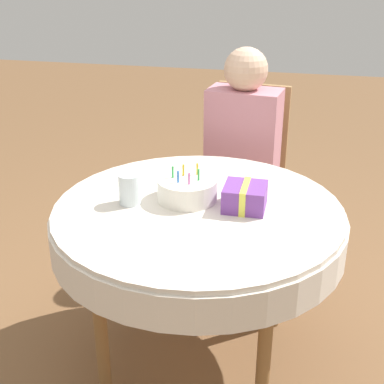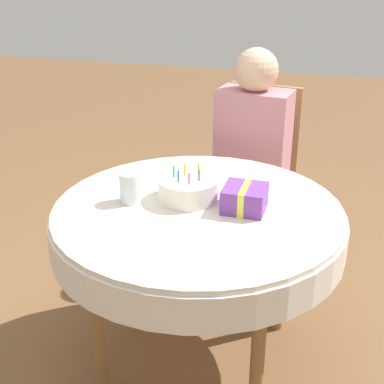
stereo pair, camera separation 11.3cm
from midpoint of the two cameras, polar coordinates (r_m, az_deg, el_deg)
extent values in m
plane|color=brown|center=(2.42, -0.83, -17.21)|extent=(12.00, 12.00, 0.00)
cylinder|color=silver|center=(2.02, -0.95, -1.87)|extent=(1.10, 1.10, 0.02)
cylinder|color=silver|center=(2.05, -0.94, -3.75)|extent=(1.12, 1.12, 0.13)
cylinder|color=brown|center=(2.06, -11.35, -13.76)|extent=(0.05, 0.05, 0.71)
cylinder|color=brown|center=(1.93, 6.00, -16.42)|extent=(0.05, 0.05, 0.71)
cylinder|color=brown|center=(2.52, -5.95, -5.61)|extent=(0.05, 0.05, 0.71)
cylinder|color=brown|center=(2.42, 7.84, -7.18)|extent=(0.05, 0.05, 0.71)
cube|color=#A37A4C|center=(2.90, 4.13, 0.05)|extent=(0.49, 0.49, 0.04)
cube|color=#A37A4C|center=(2.98, 5.38, 6.50)|extent=(0.39, 0.08, 0.52)
cylinder|color=#A37A4C|center=(2.89, -0.74, -4.83)|extent=(0.04, 0.04, 0.40)
cylinder|color=#A37A4C|center=(2.79, 6.70, -6.11)|extent=(0.04, 0.04, 0.40)
cylinder|color=#A37A4C|center=(3.21, 1.67, -1.67)|extent=(0.04, 0.04, 0.40)
cylinder|color=#A37A4C|center=(3.12, 8.37, -2.71)|extent=(0.04, 0.04, 0.40)
cylinder|color=#DBB293|center=(2.88, 1.42, -4.49)|extent=(0.09, 0.09, 0.44)
cylinder|color=#DBB293|center=(2.84, 4.93, -5.08)|extent=(0.09, 0.09, 0.44)
cube|color=#C67F8E|center=(2.79, 4.30, 5.46)|extent=(0.39, 0.25, 0.54)
sphere|color=#DBB293|center=(2.69, 4.55, 12.89)|extent=(0.22, 0.22, 0.22)
cylinder|color=white|center=(2.06, -2.09, 0.27)|extent=(0.23, 0.23, 0.09)
cylinder|color=green|center=(2.02, -0.90, 1.84)|extent=(0.01, 0.01, 0.05)
cylinder|color=gold|center=(2.07, -1.00, 2.46)|extent=(0.01, 0.01, 0.05)
cylinder|color=gold|center=(2.07, -2.50, 2.34)|extent=(0.01, 0.01, 0.05)
cylinder|color=green|center=(2.05, -3.66, 2.12)|extent=(0.01, 0.01, 0.05)
cylinder|color=blue|center=(2.01, -3.11, 1.62)|extent=(0.01, 0.01, 0.05)
cylinder|color=#D166B2|center=(1.99, -1.95, 1.42)|extent=(0.01, 0.01, 0.05)
cylinder|color=silver|center=(2.04, -8.26, 0.29)|extent=(0.08, 0.08, 0.12)
cube|color=#753D99|center=(1.99, 4.05, -0.54)|extent=(0.16, 0.16, 0.09)
cube|color=#EAE54C|center=(1.99, 4.05, -0.54)|extent=(0.02, 0.16, 0.10)
camera|label=1|loc=(0.06, -91.61, -0.73)|focal=50.00mm
camera|label=2|loc=(0.06, 88.39, 0.73)|focal=50.00mm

